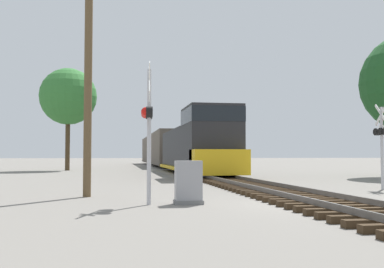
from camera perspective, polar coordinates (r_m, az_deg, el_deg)
The scene contains 8 objects.
ground_plane at distance 13.26m, azimuth 15.65°, elevation -8.66°, with size 400.00×400.00×0.00m, color slate.
rail_track_bed at distance 13.25m, azimuth 15.64°, elevation -8.08°, with size 2.60×160.00×0.31m.
freight_train at distance 50.29m, azimuth -3.05°, elevation -1.95°, with size 3.14×53.10×4.33m.
crossing_signal_near at distance 12.81m, azimuth -5.60°, elevation 1.91°, with size 0.36×1.01×4.01m.
crossing_signal_far at distance 19.84m, azimuth 23.03°, elevation -0.18°, with size 0.33×1.00×3.53m.
relay_cabinet at distance 12.91m, azimuth -0.47°, elevation -6.21°, with size 0.82×0.52×1.24m.
utility_pole at distance 15.75m, azimuth -13.05°, elevation 7.06°, with size 1.80×0.27×7.81m.
tree_mid_background at distance 42.87m, azimuth -15.45°, elevation 4.58°, with size 5.19×5.19×9.38m.
Camera 1 is at (-5.56, -11.95, 1.40)m, focal length 42.00 mm.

